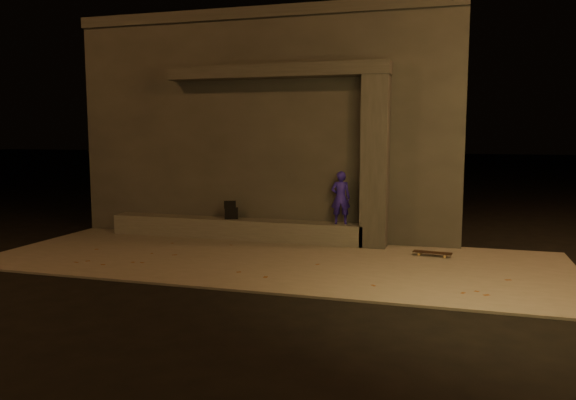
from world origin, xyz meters
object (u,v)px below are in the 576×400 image
(column, at_px, (375,162))
(skateboard, at_px, (432,253))
(skateboarder, at_px, (341,198))
(backpack, at_px, (231,212))

(column, height_order, skateboard, column)
(column, xyz_separation_m, skateboard, (1.25, -0.65, -1.73))
(column, bearing_deg, skateboarder, 180.00)
(column, distance_m, skateboard, 2.23)
(skateboarder, xyz_separation_m, backpack, (-2.54, 0.00, -0.43))
(skateboard, bearing_deg, column, 159.56)
(column, bearing_deg, skateboard, -27.52)
(skateboarder, bearing_deg, skateboard, 152.74)
(backpack, bearing_deg, skateboard, -29.48)
(column, xyz_separation_m, backpack, (-3.27, 0.00, -1.20))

